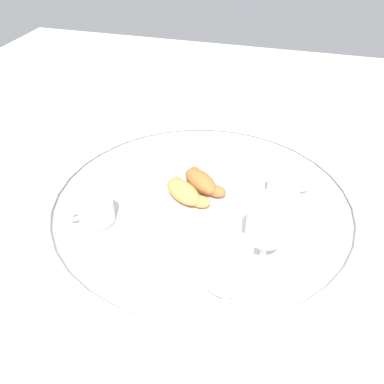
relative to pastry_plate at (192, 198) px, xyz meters
The scene contains 11 objects.
ground_plane 0.03m from the pastry_plate, ahead, with size 2.20×2.20×0.00m, color silver.
table_chrome_rim 0.02m from the pastry_plate, ahead, with size 0.71×0.71×0.02m, color silver.
pastry_plate is the anchor object (origin of this frame).
croissant_large 0.04m from the pastry_plate, 117.62° to the right, with size 0.12×0.11×0.04m.
croissant_small 0.04m from the pastry_plate, 60.34° to the left, with size 0.12×0.11×0.04m.
coffee_cup_near 0.22m from the pastry_plate, 145.88° to the right, with size 0.14×0.14×0.06m.
coffee_cup_far 0.21m from the pastry_plate, 19.12° to the left, with size 0.14×0.14×0.06m.
juice_glass_left 0.24m from the pastry_plate, 36.05° to the right, with size 0.08×0.08×0.14m.
juice_glass_right 0.30m from the pastry_plate, 62.67° to the right, with size 0.08×0.08×0.14m.
sugar_packet 0.22m from the pastry_plate, behind, with size 0.05×0.03×0.01m, color white.
folded_napkin 0.27m from the pastry_plate, 52.35° to the left, with size 0.11×0.11×0.01m, color silver.
Camera 1 is at (0.18, -0.72, 0.60)m, focal length 39.35 mm.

